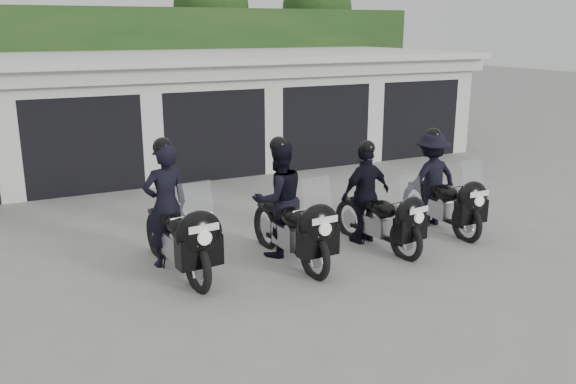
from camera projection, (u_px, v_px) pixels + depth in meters
name	position (u px, v px, depth m)	size (l,w,h in m)	color
ground	(325.00, 248.00, 10.46)	(80.00, 80.00, 0.00)	gray
garage_block	(184.00, 110.00, 17.06)	(16.40, 6.80, 2.96)	silver
background_vegetation	(151.00, 54.00, 21.08)	(20.00, 3.90, 5.80)	#183B15
police_bike_a	(174.00, 220.00, 9.26)	(0.88, 2.43, 2.12)	black
police_bike_b	(285.00, 208.00, 9.79)	(0.97, 2.36, 2.05)	black
police_bike_c	(373.00, 201.00, 10.44)	(1.09, 2.14, 1.87)	black
police_bike_d	(436.00, 185.00, 11.39)	(1.16, 2.21, 1.93)	black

